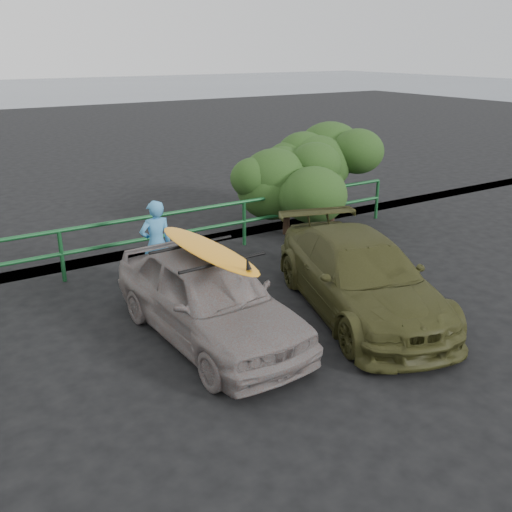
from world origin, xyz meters
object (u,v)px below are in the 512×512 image
at_px(guardrail, 114,246).
at_px(olive_vehicle, 360,276).
at_px(sedan, 208,297).
at_px(man, 156,244).
at_px(surfboard, 207,249).

relative_size(guardrail, olive_vehicle, 3.20).
relative_size(sedan, man, 2.42).
bearing_deg(sedan, surfboard, -2.34).
height_order(guardrail, surfboard, surfboard).
bearing_deg(olive_vehicle, sedan, -174.56).
distance_m(sedan, man, 2.31).
height_order(guardrail, olive_vehicle, olive_vehicle).
bearing_deg(sedan, olive_vehicle, -13.94).
relative_size(guardrail, surfboard, 5.35).
relative_size(guardrail, man, 8.56).
distance_m(guardrail, sedan, 3.46).
bearing_deg(man, guardrail, -65.60).
height_order(guardrail, man, man).
bearing_deg(sedan, guardrail, 92.52).
bearing_deg(olive_vehicle, guardrail, 142.68).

